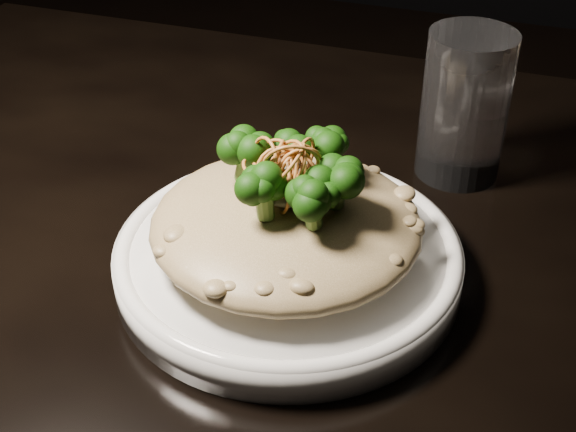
# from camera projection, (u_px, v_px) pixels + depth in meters

# --- Properties ---
(table) EXTENTS (1.10, 0.80, 0.75)m
(table) POSITION_uv_depth(u_px,v_px,m) (300.00, 332.00, 0.68)
(table) COLOR black
(table) RESTS_ON ground
(plate) EXTENTS (0.26, 0.26, 0.03)m
(plate) POSITION_uv_depth(u_px,v_px,m) (288.00, 260.00, 0.61)
(plate) COLOR white
(plate) RESTS_ON table
(risotto) EXTENTS (0.20, 0.20, 0.04)m
(risotto) POSITION_uv_depth(u_px,v_px,m) (286.00, 224.00, 0.59)
(risotto) COLOR brown
(risotto) RESTS_ON plate
(broccoli) EXTENTS (0.11, 0.11, 0.04)m
(broccoli) POSITION_uv_depth(u_px,v_px,m) (297.00, 174.00, 0.57)
(broccoli) COLOR black
(broccoli) RESTS_ON risotto
(cheese) EXTENTS (0.05, 0.05, 0.02)m
(cheese) POSITION_uv_depth(u_px,v_px,m) (290.00, 185.00, 0.58)
(cheese) COLOR white
(cheese) RESTS_ON risotto
(shallots) EXTENTS (0.05, 0.05, 0.03)m
(shallots) POSITION_uv_depth(u_px,v_px,m) (283.00, 162.00, 0.56)
(shallots) COLOR brown
(shallots) RESTS_ON cheese
(drinking_glass) EXTENTS (0.10, 0.10, 0.13)m
(drinking_glass) POSITION_uv_depth(u_px,v_px,m) (465.00, 106.00, 0.70)
(drinking_glass) COLOR white
(drinking_glass) RESTS_ON table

